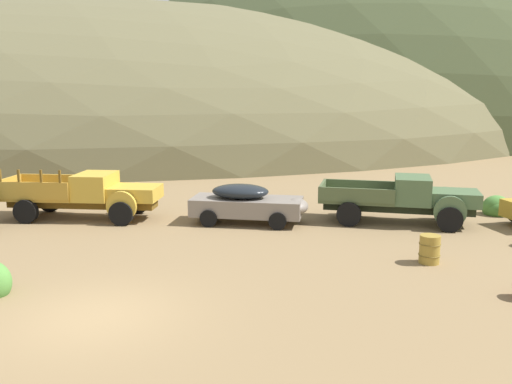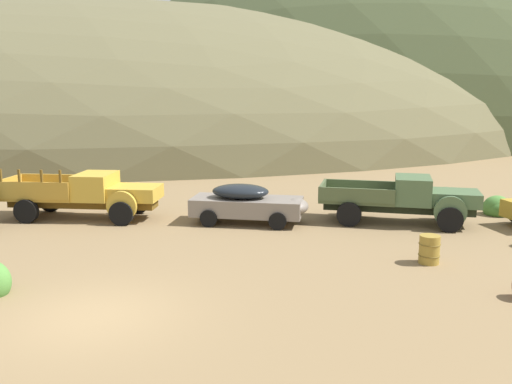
# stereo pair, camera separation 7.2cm
# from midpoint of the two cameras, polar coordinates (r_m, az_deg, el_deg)

# --- Properties ---
(ground_plane) EXTENTS (300.00, 300.00, 0.00)m
(ground_plane) POSITION_cam_midpoint_polar(r_m,az_deg,el_deg) (13.89, -16.29, -12.30)
(ground_plane) COLOR olive
(hill_center) EXTENTS (105.85, 77.97, 29.59)m
(hill_center) POSITION_cam_midpoint_polar(r_m,az_deg,el_deg) (71.47, -15.14, 6.16)
(hill_center) COLOR brown
(hill_center) RESTS_ON ground
(hill_far_left) EXTENTS (76.71, 67.68, 47.08)m
(hill_far_left) POSITION_cam_midpoint_polar(r_m,az_deg,el_deg) (78.72, 12.63, 6.67)
(hill_far_left) COLOR #424C2D
(hill_far_left) RESTS_ON ground
(truck_faded_yellow) EXTENTS (6.63, 3.03, 2.16)m
(truck_faded_yellow) POSITION_cam_midpoint_polar(r_m,az_deg,el_deg) (23.57, -16.43, -0.26)
(truck_faded_yellow) COLOR brown
(truck_faded_yellow) RESTS_ON ground
(car_primer_gray) EXTENTS (4.86, 2.62, 1.57)m
(car_primer_gray) POSITION_cam_midpoint_polar(r_m,az_deg,el_deg) (21.84, -0.51, -1.16)
(car_primer_gray) COLOR slate
(car_primer_gray) RESTS_ON ground
(truck_weathered_green) EXTENTS (6.40, 3.60, 1.89)m
(truck_weathered_green) POSITION_cam_midpoint_polar(r_m,az_deg,el_deg) (22.60, 15.80, -0.72)
(truck_weathered_green) COLOR #232B1B
(truck_weathered_green) RESTS_ON ground
(oil_drum_spare) EXTENTS (0.67, 0.67, 0.89)m
(oil_drum_spare) POSITION_cam_midpoint_polar(r_m,az_deg,el_deg) (17.81, 17.66, -5.70)
(oil_drum_spare) COLOR olive
(oil_drum_spare) RESTS_ON ground
(bush_lone_scrub) EXTENTS (1.18, 1.17, 1.06)m
(bush_lone_scrub) POSITION_cam_midpoint_polar(r_m,az_deg,el_deg) (25.54, 23.87, -1.59)
(bush_lone_scrub) COLOR #4C8438
(bush_lone_scrub) RESTS_ON ground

